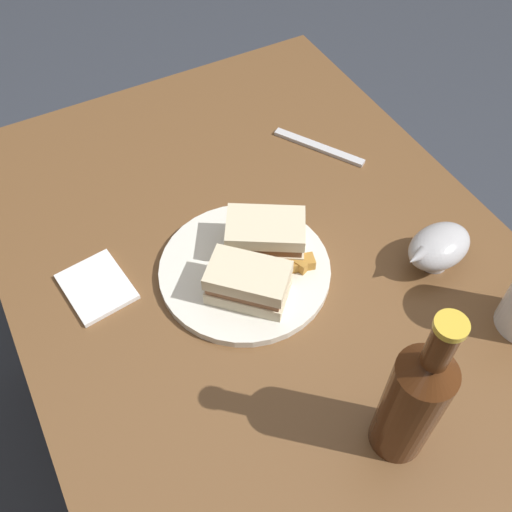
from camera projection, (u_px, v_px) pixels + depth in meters
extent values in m
plane|color=#333842|center=(263.00, 442.00, 1.53)|extent=(6.00, 6.00, 0.00)
cube|color=brown|center=(264.00, 375.00, 1.22)|extent=(1.06, 0.77, 0.77)
cylinder|color=silver|center=(245.00, 270.00, 0.90)|extent=(0.26, 0.26, 0.01)
cube|color=beige|center=(248.00, 290.00, 0.86)|extent=(0.13, 0.13, 0.02)
cube|color=#8C5B3D|center=(248.00, 283.00, 0.84)|extent=(0.12, 0.12, 0.01)
cube|color=beige|center=(248.00, 275.00, 0.83)|extent=(0.13, 0.13, 0.02)
cube|color=beige|center=(265.00, 243.00, 0.91)|extent=(0.13, 0.14, 0.02)
cube|color=brown|center=(265.00, 235.00, 0.90)|extent=(0.12, 0.13, 0.02)
cube|color=beige|center=(266.00, 227.00, 0.88)|extent=(0.13, 0.14, 0.02)
cube|color=#B77F33|center=(300.00, 263.00, 0.89)|extent=(0.03, 0.05, 0.02)
cube|color=gold|center=(259.00, 281.00, 0.87)|extent=(0.04, 0.05, 0.02)
cube|color=#AD702D|center=(279.00, 263.00, 0.89)|extent=(0.04, 0.03, 0.02)
cube|color=#B77F33|center=(294.00, 261.00, 0.89)|extent=(0.05, 0.03, 0.02)
cube|color=#B77F33|center=(260.00, 292.00, 0.86)|extent=(0.06, 0.02, 0.02)
cube|color=#B77F33|center=(284.00, 245.00, 0.91)|extent=(0.04, 0.05, 0.02)
cylinder|color=#B7B7BC|center=(434.00, 260.00, 0.91)|extent=(0.04, 0.04, 0.02)
ellipsoid|color=#B7B7BC|center=(439.00, 246.00, 0.89)|extent=(0.09, 0.12, 0.05)
ellipsoid|color=#381E0F|center=(440.00, 243.00, 0.88)|extent=(0.07, 0.10, 0.02)
cone|color=#B7B7BC|center=(417.00, 258.00, 0.86)|extent=(0.03, 0.03, 0.02)
cylinder|color=#47230F|center=(410.00, 408.00, 0.68)|extent=(0.07, 0.07, 0.18)
cone|color=#47230F|center=(431.00, 366.00, 0.59)|extent=(0.07, 0.07, 0.02)
cylinder|color=#47230F|center=(441.00, 345.00, 0.56)|extent=(0.03, 0.03, 0.06)
cylinder|color=gold|center=(451.00, 326.00, 0.53)|extent=(0.03, 0.03, 0.01)
cube|color=white|center=(97.00, 287.00, 0.89)|extent=(0.12, 0.10, 0.01)
cube|color=silver|center=(319.00, 147.00, 1.08)|extent=(0.16, 0.11, 0.01)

